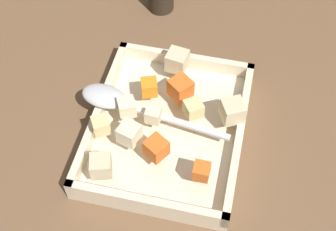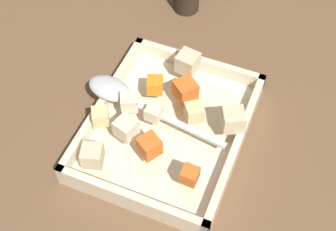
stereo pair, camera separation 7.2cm
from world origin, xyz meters
name	(u,v)px [view 1 (the left image)]	position (x,y,z in m)	size (l,w,h in m)	color
ground_plane	(174,130)	(0.00, 0.00, 0.00)	(4.00, 4.00, 0.00)	brown
baking_dish	(168,129)	(0.01, -0.01, 0.01)	(0.30, 0.24, 0.04)	beige
carrot_chunk_near_spoon	(201,171)	(0.10, 0.06, 0.05)	(0.02, 0.02, 0.02)	orange
carrot_chunk_front_center	(178,88)	(-0.05, 0.00, 0.06)	(0.03, 0.03, 0.03)	orange
carrot_chunk_heap_top	(156,148)	(0.08, -0.01, 0.06)	(0.03, 0.03, 0.03)	orange
carrot_chunk_under_handle	(149,87)	(-0.04, -0.05, 0.05)	(0.03, 0.03, 0.03)	orange
potato_chunk_corner_sw	(101,125)	(0.05, -0.11, 0.05)	(0.03, 0.03, 0.03)	#E0CC89
potato_chunk_near_left	(153,115)	(0.01, -0.03, 0.05)	(0.02, 0.02, 0.02)	beige
potato_chunk_rim_edge	(177,61)	(-0.10, -0.02, 0.06)	(0.03, 0.03, 0.03)	beige
potato_chunk_back_center	(233,111)	(-0.02, 0.09, 0.06)	(0.03, 0.03, 0.03)	beige
potato_chunk_heap_side	(127,107)	(0.01, -0.08, 0.06)	(0.03, 0.03, 0.03)	beige
potato_chunk_corner_ne	(101,166)	(0.12, -0.08, 0.06)	(0.03, 0.03, 0.03)	beige
potato_chunk_far_right	(129,133)	(0.06, -0.06, 0.06)	(0.03, 0.03, 0.03)	beige
potato_chunk_mid_right	(193,109)	(-0.01, 0.03, 0.06)	(0.03, 0.03, 0.03)	#E0CC89
serving_spoon	(112,99)	(0.00, -0.11, 0.05)	(0.06, 0.26, 0.02)	silver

